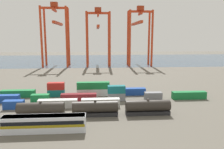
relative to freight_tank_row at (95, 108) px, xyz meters
name	(u,v)px	position (x,y,z in m)	size (l,w,h in m)	color
ground_plane	(82,80)	(-6.64, 51.55, -2.17)	(420.00, 420.00, 0.00)	#5B564C
harbour_water	(89,60)	(-6.64, 150.98, -2.17)	(400.00, 110.00, 0.01)	#384C60
freight_tank_row	(95,108)	(0.00, 0.00, 0.00)	(42.34, 3.08, 4.54)	#232326
shipping_container_1	(14,105)	(-25.06, 8.11, -0.87)	(6.04, 2.44, 2.60)	#1C4299
shipping_container_2	(58,104)	(-11.71, 8.11, -0.87)	(12.10, 2.44, 2.60)	silver
shipping_container_3	(101,103)	(1.65, 8.11, -0.87)	(12.10, 2.44, 2.60)	silver
shipping_container_5	(1,99)	(-31.69, 14.84, -0.87)	(12.10, 2.44, 2.60)	#1C4299
shipping_container_6	(40,98)	(-18.69, 14.84, -0.87)	(6.04, 2.44, 2.60)	#197538
shipping_container_7	(79,97)	(-5.68, 14.84, -0.87)	(12.10, 2.44, 2.60)	maroon
shipping_container_8	(116,97)	(7.32, 14.84, -0.87)	(6.04, 2.44, 2.60)	slate
shipping_container_9	(116,89)	(7.32, 14.84, 1.73)	(6.04, 2.44, 2.60)	#146066
shipping_container_10	(153,96)	(20.32, 14.84, -0.87)	(6.04, 2.44, 2.60)	slate
shipping_container_11	(189,95)	(33.33, 14.84, -0.87)	(12.10, 2.44, 2.60)	#197538
shipping_container_13	(18,94)	(-28.27, 21.57, -0.87)	(12.10, 2.44, 2.60)	#197538
shipping_container_14	(56,93)	(-14.53, 21.57, -0.87)	(6.04, 2.44, 2.60)	#146066
shipping_container_15	(56,86)	(-14.53, 21.57, 1.73)	(6.04, 2.44, 2.60)	#AD211C
shipping_container_16	(93,92)	(-0.80, 21.57, -0.87)	(12.10, 2.44, 2.60)	silver
shipping_container_17	(93,85)	(-0.80, 21.57, 1.73)	(12.10, 2.44, 2.60)	#197538
shipping_container_18	(130,92)	(12.94, 21.57, -0.87)	(12.10, 2.44, 2.60)	#1C4299
gantry_crane_west	(56,28)	(-29.02, 110.61, 25.77)	(19.22, 39.16, 46.16)	red
gantry_crane_central	(98,31)	(2.25, 110.63, 23.71)	(18.01, 37.87, 42.77)	red
gantry_crane_east	(139,29)	(33.52, 111.25, 25.08)	(18.13, 41.57, 44.14)	red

